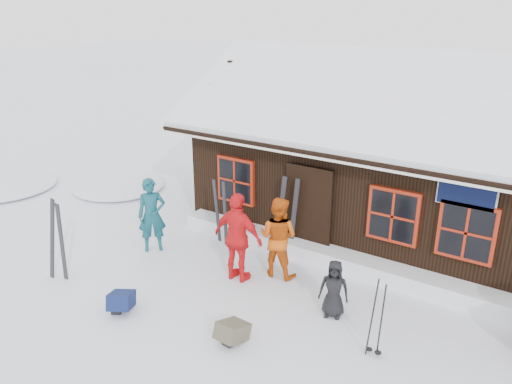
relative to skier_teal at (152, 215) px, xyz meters
The scene contains 14 objects.
ground 2.35m from the skier_teal, 15.34° to the right, with size 120.00×120.00×0.00m, color white.
mountain_hut 5.74m from the skier_teal, 50.64° to the left, with size 8.90×6.09×4.42m.
snow_drift 4.04m from the skier_teal, 24.85° to the left, with size 7.60×0.60×0.35m, color white.
snow_mounds 4.07m from the skier_teal, 18.86° to the left, with size 20.60×13.20×0.48m.
skier_teal is the anchor object (origin of this frame).
skier_orange_left 3.04m from the skier_teal, 11.60° to the left, with size 0.84×0.65×1.72m, color #CC510E.
skier_orange_right 2.42m from the skier_teal, ahead, with size 1.10×0.46×1.88m, color red.
skier_crouched 4.60m from the skier_teal, ahead, with size 0.54×0.35×1.10m, color black.
ski_pair_left 2.13m from the skier_teal, 106.27° to the right, with size 0.65×0.16×1.82m.
ski_pair_mid 1.59m from the skier_teal, 47.48° to the left, with size 0.45×0.11×1.60m.
ski_pair_right 3.06m from the skier_teal, 32.01° to the left, with size 0.55×0.22×1.85m.
ski_poles 5.68m from the skier_teal, ahead, with size 0.25×0.12×1.41m.
backpack_blue 2.59m from the skier_teal, 59.01° to the right, with size 0.40×0.54×0.29m, color #111C4B.
backpack_olive 4.00m from the skier_teal, 26.29° to the right, with size 0.40×0.52×0.29m, color #4F4B38.
Camera 1 is at (5.63, -6.75, 5.27)m, focal length 35.00 mm.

